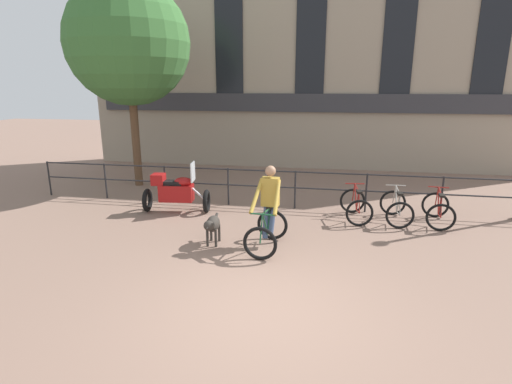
# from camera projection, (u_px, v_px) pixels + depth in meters

# --- Properties ---
(ground_plane) EXTENTS (60.00, 60.00, 0.00)m
(ground_plane) POSITION_uv_depth(u_px,v_px,m) (264.00, 309.00, 6.05)
(ground_plane) COLOR #846656
(canal_railing) EXTENTS (15.05, 0.05, 1.05)m
(canal_railing) POSITION_uv_depth(u_px,v_px,m) (295.00, 183.00, 10.80)
(canal_railing) COLOR #232326
(canal_railing) RESTS_ON ground_plane
(building_facade) EXTENTS (18.00, 0.72, 9.13)m
(building_facade) POSITION_uv_depth(u_px,v_px,m) (311.00, 51.00, 15.30)
(building_facade) COLOR gray
(building_facade) RESTS_ON ground_plane
(cyclist_with_bike) EXTENTS (0.77, 1.22, 1.70)m
(cyclist_with_bike) POSITION_uv_depth(u_px,v_px,m) (268.00, 212.00, 8.19)
(cyclist_with_bike) COLOR black
(cyclist_with_bike) RESTS_ON ground_plane
(dog) EXTENTS (0.30, 0.93, 0.65)m
(dog) POSITION_uv_depth(u_px,v_px,m) (212.00, 225.00, 8.36)
(dog) COLOR #332D28
(dog) RESTS_ON ground_plane
(parked_motorcycle) EXTENTS (1.78, 0.83, 1.35)m
(parked_motorcycle) POSITION_uv_depth(u_px,v_px,m) (176.00, 192.00, 10.53)
(parked_motorcycle) COLOR black
(parked_motorcycle) RESTS_ON ground_plane
(parked_bicycle_near_lamp) EXTENTS (0.78, 1.17, 0.86)m
(parked_bicycle_near_lamp) POSITION_uv_depth(u_px,v_px,m) (356.00, 206.00, 10.00)
(parked_bicycle_near_lamp) COLOR black
(parked_bicycle_near_lamp) RESTS_ON ground_plane
(parked_bicycle_mid_left) EXTENTS (0.68, 1.12, 0.86)m
(parked_bicycle_mid_left) POSITION_uv_depth(u_px,v_px,m) (396.00, 208.00, 9.83)
(parked_bicycle_mid_left) COLOR black
(parked_bicycle_mid_left) RESTS_ON ground_plane
(parked_bicycle_mid_right) EXTENTS (0.78, 1.18, 0.86)m
(parked_bicycle_mid_right) POSITION_uv_depth(u_px,v_px,m) (438.00, 210.00, 9.66)
(parked_bicycle_mid_right) COLOR black
(parked_bicycle_mid_right) RESTS_ON ground_plane
(tree_canalside_left) EXTENTS (3.83, 3.83, 6.46)m
(tree_canalside_left) POSITION_uv_depth(u_px,v_px,m) (128.00, 43.00, 12.35)
(tree_canalside_left) COLOR brown
(tree_canalside_left) RESTS_ON ground_plane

